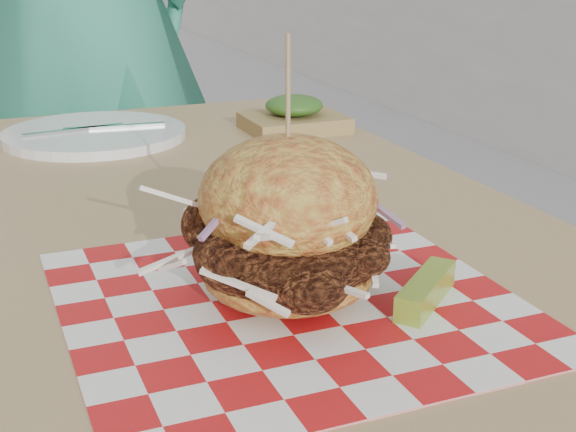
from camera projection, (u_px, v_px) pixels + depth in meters
name	position (u px, v px, depth m)	size (l,w,h in m)	color
patio_table	(163.00, 290.00, 0.87)	(0.80, 1.20, 0.75)	tan
patio_chair	(61.00, 156.00, 1.87)	(0.50, 0.50, 0.95)	tan
paper_liner	(288.00, 300.00, 0.66)	(0.36, 0.36, 0.00)	red
sandwich	(288.00, 231.00, 0.64)	(0.19, 0.19, 0.22)	gold
pickle_spear	(426.00, 290.00, 0.65)	(0.10, 0.02, 0.02)	olive
place_setting	(95.00, 134.00, 1.20)	(0.27, 0.27, 0.02)	white
kraft_tray	(294.00, 116.00, 1.24)	(0.15, 0.12, 0.06)	olive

